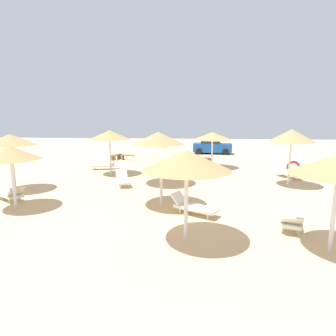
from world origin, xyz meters
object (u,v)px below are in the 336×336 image
Objects in this scene: lounger_2 at (193,206)px; parasol_0 at (158,138)px; parasol_2 at (187,161)px; bench_2 at (129,156)px; parasol_8 at (212,136)px; parasol_5 at (10,153)px; parasol_1 at (110,135)px; parasol_6 at (10,140)px; lounger_5 at (10,194)px; parasol_7 at (161,151)px; lounger_3 at (287,173)px; lounger_1 at (105,165)px; bench_1 at (116,156)px; lounger_0 at (123,179)px; parked_car at (212,146)px; parasol_3 at (292,136)px; lounger_4 at (291,219)px; bench_0 at (208,160)px.

parasol_0 is at bearing 111.95° from lounger_2.
parasol_2 is 1.81× the size of bench_2.
parasol_5 is at bearing -130.59° from parasol_8.
parasol_0 is at bearing -34.01° from parasol_1.
parasol_6 is 3.01m from lounger_5.
parasol_7 is 1.76× the size of bench_2.
parasol_2 is 1.44× the size of lounger_3.
parasol_0 is 1.52× the size of lounger_2.
lounger_1 is at bearing 84.29° from parasol_5.
lounger_2 is 15.36m from bench_1.
bench_1 is at bearing 108.00° from lounger_0.
parked_car is at bearing 79.31° from parasol_7.
lounger_1 is at bearing 161.54° from parasol_3.
bench_2 is at bearing 121.84° from lounger_4.
lounger_1 is 1.29× the size of bench_1.
bench_2 is 0.37× the size of parked_car.
bench_0 is at bearing 48.76° from lounger_5.
parasol_1 is 1.89× the size of bench_1.
lounger_0 is at bearing -132.18° from parasol_8.
parked_car is at bearing 83.96° from parasol_2.
lounger_0 is 9.28m from bench_2.
lounger_5 is (-8.30, 1.05, -0.00)m from lounger_2.
lounger_4 is at bearing 19.95° from parasol_2.
parasol_2 is 8.02m from lounger_0.
bench_0 is at bearing 21.41° from lounger_1.
parasol_2 is at bearing -95.98° from bench_0.
parked_car is (7.76, 5.25, 0.48)m from bench_2.
parasol_5 is 15.24m from lounger_3.
parasol_8 is at bearing 9.89° from lounger_1.
lounger_1 is 8.10m from lounger_5.
lounger_1 is 12.99m from parked_car.
parasol_3 is at bearing 1.28° from parasol_0.
parasol_8 is at bearing 47.82° from lounger_0.
lounger_4 is (7.24, -5.50, -0.00)m from lounger_0.
parasol_6 is at bearing -171.13° from parasol_3.
lounger_3 is (7.91, 2.35, -2.28)m from parasol_0.
parasol_5 reaches higher than lounger_2.
lounger_0 is 0.98× the size of lounger_1.
parasol_6 is at bearing 150.31° from parasol_2.
parasol_3 is at bearing 8.87° from parasol_6.
parasol_5 is 0.90× the size of parasol_6.
parasol_7 is 1.39× the size of lounger_5.
parasol_8 reaches higher than bench_0.
parasol_0 is 3.96m from parasol_7.
parasol_2 reaches higher than parasol_8.
parasol_1 is at bearing 145.99° from parasol_0.
parasol_5 is 13.69m from bench_2.
bench_1 is (-8.21, 1.72, 0.00)m from bench_0.
lounger_2 is at bearing -52.88° from parasol_1.
parked_car is at bearing 59.79° from lounger_5.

